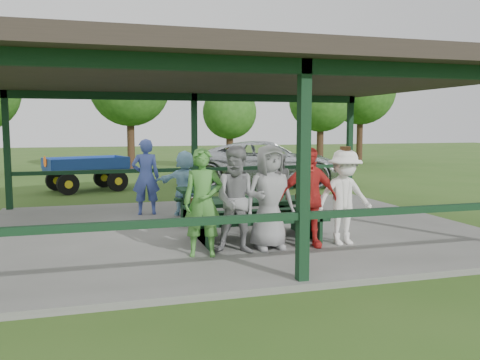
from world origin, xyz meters
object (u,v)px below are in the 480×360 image
object	(u,v)px
picnic_table_far	(235,199)
contestant_red	(308,197)
contestant_grey_mid	(270,197)
pickup_truck	(268,163)
contestant_white_fedora	(344,197)
farm_trailer	(87,173)
spectator_lblue	(185,183)
picnic_table_near	(256,214)
contestant_green	(203,202)
spectator_blue	(146,177)
contestant_grey_left	(239,200)
spectator_grey	(279,182)

from	to	relation	value
picnic_table_far	contestant_red	distance (m)	2.90
contestant_grey_mid	pickup_truck	bearing A→B (deg)	66.88
contestant_white_fedora	farm_trailer	world-z (taller)	contestant_white_fedora
spectator_lblue	pickup_truck	bearing A→B (deg)	-107.27
picnic_table_near	contestant_green	distance (m)	1.58
contestant_white_fedora	pickup_truck	world-z (taller)	contestant_white_fedora
contestant_white_fedora	farm_trailer	xyz separation A→B (m)	(-4.50, 9.85, -0.34)
spectator_lblue	spectator_blue	distance (m)	0.96
picnic_table_far	contestant_white_fedora	xyz separation A→B (m)	(1.24, -2.83, 0.38)
pickup_truck	farm_trailer	bearing A→B (deg)	109.44
picnic_table_far	contestant_white_fedora	world-z (taller)	contestant_white_fedora
pickup_truck	farm_trailer	xyz separation A→B (m)	(-6.50, 0.08, -0.21)
contestant_green	contestant_grey_left	bearing A→B (deg)	15.64
picnic_table_near	farm_trailer	xyz separation A→B (m)	(-3.11, 9.02, 0.05)
contestant_red	contestant_grey_left	bearing A→B (deg)	-170.24
contestant_red	spectator_lblue	distance (m)	4.04
spectator_lblue	farm_trailer	world-z (taller)	spectator_lblue
contestant_green	spectator_grey	size ratio (longest dim) A/B	1.24
contestant_red	contestant_white_fedora	distance (m)	0.70
contestant_grey_mid	spectator_lblue	world-z (taller)	contestant_grey_mid
contestant_red	spectator_lblue	xyz separation A→B (m)	(-1.51, 3.74, -0.11)
picnic_table_near	contestant_grey_mid	bearing A→B (deg)	-90.60
picnic_table_near	pickup_truck	bearing A→B (deg)	69.24
contestant_green	contestant_grey_left	world-z (taller)	contestant_grey_left
contestant_green	contestant_white_fedora	world-z (taller)	contestant_green
picnic_table_far	spectator_lblue	size ratio (longest dim) A/B	1.65
picnic_table_near	contestant_white_fedora	size ratio (longest dim) A/B	1.36
contestant_white_fedora	spectator_blue	size ratio (longest dim) A/B	0.97
picnic_table_far	spectator_lblue	bearing A→B (deg)	136.17
contestant_white_fedora	spectator_lblue	size ratio (longest dim) A/B	1.14
contestant_grey_left	farm_trailer	xyz separation A→B (m)	(-2.52, 9.94, -0.38)
contestant_grey_left	contestant_grey_mid	xyz separation A→B (m)	(0.59, 0.14, 0.01)
contestant_grey_left	spectator_grey	world-z (taller)	contestant_grey_left
contestant_grey_mid	contestant_grey_left	bearing A→B (deg)	-170.69
contestant_grey_left	pickup_truck	distance (m)	10.64
contestant_white_fedora	contestant_grey_left	bearing A→B (deg)	-176.64
spectator_lblue	spectator_grey	xyz separation A→B (m)	(2.38, 0.03, -0.06)
picnic_table_near	contestant_green	bearing A→B (deg)	-142.21
contestant_grey_left	contestant_red	bearing A→B (deg)	21.40
contestant_green	contestant_red	world-z (taller)	contestant_green
contestant_grey_mid	contestant_red	bearing A→B (deg)	-7.03
picnic_table_near	picnic_table_far	size ratio (longest dim) A/B	0.94
contestant_white_fedora	picnic_table_near	bearing A→B (deg)	149.92
contestant_red	picnic_table_far	bearing A→B (deg)	106.35
contestant_grey_left	contestant_white_fedora	xyz separation A→B (m)	(1.99, 0.09, -0.04)
pickup_truck	farm_trailer	size ratio (longest dim) A/B	1.66
contestant_white_fedora	pickup_truck	distance (m)	9.97
picnic_table_far	pickup_truck	world-z (taller)	pickup_truck
picnic_table_far	contestant_green	bearing A→B (deg)	-114.81
pickup_truck	spectator_grey	bearing A→B (deg)	-176.79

